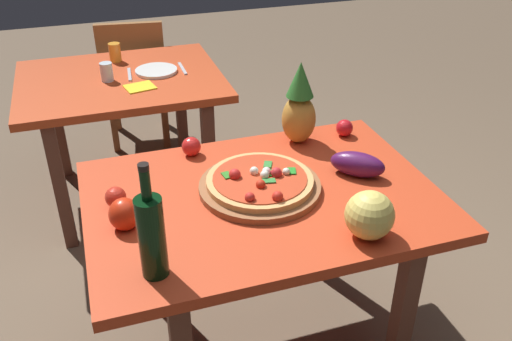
{
  "coord_description": "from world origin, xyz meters",
  "views": [
    {
      "loc": [
        -0.52,
        -1.51,
        1.77
      ],
      "look_at": [
        0.0,
        0.08,
        0.77
      ],
      "focal_mm": 38.78,
      "sensor_mm": 36.0,
      "label": 1
    }
  ],
  "objects": [
    {
      "name": "bell_pepper",
      "position": [
        -0.47,
        -0.04,
        0.77
      ],
      "size": [
        0.1,
        0.1,
        0.11
      ],
      "primitive_type": "ellipsoid",
      "color": "red",
      "rests_on": "display_table"
    },
    {
      "name": "tomato_at_corner",
      "position": [
        -0.49,
        0.08,
        0.76
      ],
      "size": [
        0.07,
        0.07,
        0.07
      ],
      "primitive_type": "sphere",
      "color": "red",
      "rests_on": "display_table"
    },
    {
      "name": "ground_plane",
      "position": [
        0.0,
        0.0,
        0.0
      ],
      "size": [
        10.0,
        10.0,
        0.0
      ],
      "primitive_type": "plane",
      "color": "brown"
    },
    {
      "name": "pizza_board",
      "position": [
        0.0,
        0.03,
        0.74
      ],
      "size": [
        0.43,
        0.43,
        0.02
      ],
      "primitive_type": "cylinder",
      "color": "#935833",
      "rests_on": "display_table"
    },
    {
      "name": "pineapple_left",
      "position": [
        0.26,
        0.33,
        0.88
      ],
      "size": [
        0.14,
        0.14,
        0.34
      ],
      "color": "#C38934",
      "rests_on": "display_table"
    },
    {
      "name": "knife_utensil",
      "position": [
        -0.02,
        1.29,
        0.73
      ],
      "size": [
        0.02,
        0.18,
        0.01
      ],
      "primitive_type": "cube",
      "rotation": [
        0.0,
        0.0,
        0.0
      ],
      "color": "silver",
      "rests_on": "background_table"
    },
    {
      "name": "pizza",
      "position": [
        0.0,
        0.03,
        0.76
      ],
      "size": [
        0.37,
        0.37,
        0.06
      ],
      "color": "#E1A15B",
      "rests_on": "pizza_board"
    },
    {
      "name": "display_table",
      "position": [
        0.0,
        0.0,
        0.63
      ],
      "size": [
        1.21,
        0.85,
        0.72
      ],
      "color": "brown",
      "rests_on": "ground_plane"
    },
    {
      "name": "tomato_by_bottle",
      "position": [
        -0.17,
        0.35,
        0.76
      ],
      "size": [
        0.07,
        0.07,
        0.07
      ],
      "primitive_type": "sphere",
      "color": "red",
      "rests_on": "display_table"
    },
    {
      "name": "napkin_folded",
      "position": [
        -0.27,
        1.1,
        0.73
      ],
      "size": [
        0.16,
        0.15,
        0.01
      ],
      "primitive_type": "cube",
      "rotation": [
        0.0,
        0.0,
        0.2
      ],
      "color": "yellow",
      "rests_on": "background_table"
    },
    {
      "name": "tomato_beside_pepper",
      "position": [
        0.46,
        0.31,
        0.76
      ],
      "size": [
        0.07,
        0.07,
        0.07
      ],
      "primitive_type": "sphere",
      "color": "red",
      "rests_on": "display_table"
    },
    {
      "name": "fork_utensil",
      "position": [
        -0.3,
        1.29,
        0.73
      ],
      "size": [
        0.03,
        0.18,
        0.01
      ],
      "primitive_type": "cube",
      "rotation": [
        0.0,
        0.0,
        -0.08
      ],
      "color": "silver",
      "rests_on": "background_table"
    },
    {
      "name": "background_table",
      "position": [
        -0.35,
        1.27,
        0.62
      ],
      "size": [
        1.04,
        0.84,
        0.72
      ],
      "color": "brown",
      "rests_on": "ground_plane"
    },
    {
      "name": "wine_bottle",
      "position": [
        -0.42,
        -0.29,
        0.86
      ],
      "size": [
        0.08,
        0.08,
        0.36
      ],
      "color": "black",
      "rests_on": "display_table"
    },
    {
      "name": "drinking_glass_water",
      "position": [
        -0.41,
        1.24,
        0.77
      ],
      "size": [
        0.06,
        0.06,
        0.09
      ],
      "primitive_type": "cylinder",
      "color": "silver",
      "rests_on": "background_table"
    },
    {
      "name": "dinner_plate",
      "position": [
        -0.16,
        1.29,
        0.73
      ],
      "size": [
        0.22,
        0.22,
        0.02
      ],
      "primitive_type": "cylinder",
      "color": "white",
      "rests_on": "background_table"
    },
    {
      "name": "drinking_glass_juice",
      "position": [
        -0.34,
        1.52,
        0.78
      ],
      "size": [
        0.06,
        0.06,
        0.1
      ],
      "primitive_type": "cylinder",
      "color": "orange",
      "rests_on": "background_table"
    },
    {
      "name": "dining_chair",
      "position": [
        -0.21,
        1.92,
        0.48
      ],
      "size": [
        0.45,
        0.45,
        0.85
      ],
      "rotation": [
        0.0,
        0.0,
        3.0
      ],
      "color": "#935833",
      "rests_on": "ground_plane"
    },
    {
      "name": "eggplant",
      "position": [
        0.37,
        0.01,
        0.77
      ],
      "size": [
        0.21,
        0.2,
        0.09
      ],
      "primitive_type": "ellipsoid",
      "rotation": [
        0.0,
        0.0,
        2.44
      ],
      "color": "#4E174D",
      "rests_on": "display_table"
    },
    {
      "name": "melon",
      "position": [
        0.23,
        -0.32,
        0.8
      ],
      "size": [
        0.15,
        0.15,
        0.15
      ],
      "primitive_type": "sphere",
      "color": "#DEC95F",
      "rests_on": "display_table"
    }
  ]
}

